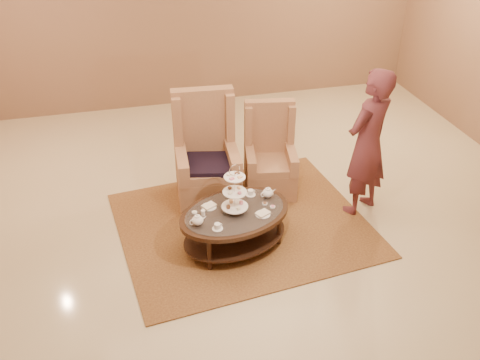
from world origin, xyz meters
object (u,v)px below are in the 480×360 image
object	(u,v)px
armchair_left	(207,165)
armchair_right	(270,162)
tea_table	(235,218)
person	(367,144)

from	to	relation	value
armchair_left	armchair_right	xyz separation A→B (m)	(0.83, 0.01, -0.08)
armchair_right	armchair_left	bearing A→B (deg)	-169.02
tea_table	person	distance (m)	1.79
armchair_right	person	bearing A→B (deg)	-27.36
armchair_left	armchair_right	distance (m)	0.84
armchair_right	person	xyz separation A→B (m)	(0.95, -0.74, 0.53)
tea_table	armchair_left	world-z (taller)	armchair_left
tea_table	armchair_right	distance (m)	1.30
armchair_left	person	xyz separation A→B (m)	(1.79, -0.74, 0.45)
person	armchair_left	bearing A→B (deg)	-51.10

